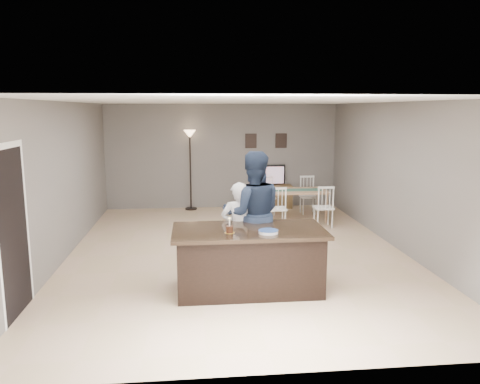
{
  "coord_description": "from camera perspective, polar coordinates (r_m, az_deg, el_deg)",
  "views": [
    {
      "loc": [
        -0.77,
        -8.15,
        2.57
      ],
      "look_at": [
        0.03,
        -0.3,
        1.17
      ],
      "focal_mm": 35.0,
      "sensor_mm": 36.0,
      "label": 1
    }
  ],
  "objects": [
    {
      "name": "dining_table",
      "position": [
        10.93,
        6.56,
        -0.41
      ],
      "size": [
        1.52,
        1.72,
        0.93
      ],
      "rotation": [
        0.0,
        0.0,
        0.0
      ],
      "color": "#A6805A",
      "rests_on": "floor"
    },
    {
      "name": "plate_stack",
      "position": [
        6.4,
        3.47,
        -4.85
      ],
      "size": [
        0.27,
        0.27,
        0.04
      ],
      "color": "white",
      "rests_on": "kitchen_island"
    },
    {
      "name": "room_shell",
      "position": [
        8.24,
        -0.4,
        3.87
      ],
      "size": [
        8.0,
        8.0,
        8.0
      ],
      "color": "slate",
      "rests_on": "floor"
    },
    {
      "name": "tv_console",
      "position": [
        12.3,
        3.51,
        -0.57
      ],
      "size": [
        1.2,
        0.4,
        0.6
      ],
      "primitive_type": "cube",
      "color": "brown",
      "rests_on": "floor"
    },
    {
      "name": "floor",
      "position": [
        8.58,
        -0.39,
        -7.33
      ],
      "size": [
        8.0,
        8.0,
        0.0
      ],
      "primitive_type": "plane",
      "color": "tan",
      "rests_on": "ground"
    },
    {
      "name": "kitchen_island",
      "position": [
        6.74,
        1.07,
        -8.21
      ],
      "size": [
        2.15,
        1.1,
        0.9
      ],
      "color": "black",
      "rests_on": "floor"
    },
    {
      "name": "doorway",
      "position": [
        6.39,
        -25.99,
        -2.79
      ],
      "size": [
        0.0,
        2.1,
        2.65
      ],
      "color": "black",
      "rests_on": "floor"
    },
    {
      "name": "floor_lamp",
      "position": [
        11.98,
        -6.12,
        5.33
      ],
      "size": [
        0.31,
        0.31,
        2.05
      ],
      "color": "black",
      "rests_on": "floor"
    },
    {
      "name": "man",
      "position": [
        7.22,
        1.6,
        -2.69
      ],
      "size": [
        0.96,
        0.76,
        1.95
      ],
      "primitive_type": "imported",
      "rotation": [
        0.0,
        0.0,
        3.12
      ],
      "color": "#192338",
      "rests_on": "floor"
    },
    {
      "name": "picture_frames",
      "position": [
        12.31,
        3.2,
        6.26
      ],
      "size": [
        1.1,
        0.02,
        0.38
      ],
      "color": "black",
      "rests_on": "room_shell"
    },
    {
      "name": "woman",
      "position": [
        7.17,
        -0.13,
        -4.66
      ],
      "size": [
        0.58,
        0.41,
        1.49
      ],
      "primitive_type": "imported",
      "rotation": [
        0.0,
        0.0,
        3.03
      ],
      "color": "silver",
      "rests_on": "floor"
    },
    {
      "name": "birthday_cake",
      "position": [
        6.41,
        -1.28,
        -4.56
      ],
      "size": [
        0.14,
        0.14,
        0.21
      ],
      "color": "yellow",
      "rests_on": "kitchen_island"
    },
    {
      "name": "tv_screen_glow",
      "position": [
        12.19,
        3.55,
        2.06
      ],
      "size": [
        0.78,
        0.0,
        0.78
      ],
      "primitive_type": "plane",
      "rotation": [
        1.57,
        0.0,
        3.14
      ],
      "color": "#D54D17",
      "rests_on": "tv_console"
    },
    {
      "name": "television",
      "position": [
        12.27,
        3.49,
        2.08
      ],
      "size": [
        0.91,
        0.12,
        0.53
      ],
      "primitive_type": "imported",
      "rotation": [
        0.0,
        0.0,
        3.14
      ],
      "color": "black",
      "rests_on": "tv_console"
    }
  ]
}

